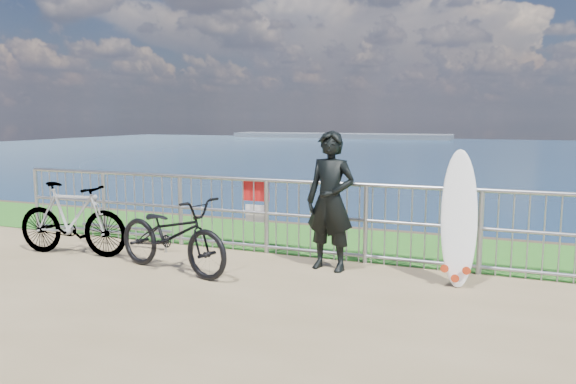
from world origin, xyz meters
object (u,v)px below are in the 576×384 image
at_px(surfboard, 459,223).
at_px(bicycle_far, 72,219).
at_px(surfer, 330,201).
at_px(bicycle_near, 172,234).

bearing_deg(surfboard, bicycle_far, -173.48).
xyz_separation_m(surfer, surfboard, (1.64, -0.06, -0.16)).
distance_m(surfer, surfboard, 1.65).
distance_m(surfer, bicycle_near, 2.12).
distance_m(surfboard, bicycle_far, 5.43).
distance_m(bicycle_near, bicycle_far, 1.88).
distance_m(surfer, bicycle_far, 3.83).
bearing_deg(surfer, bicycle_near, -146.03).
relative_size(surfer, bicycle_near, 0.97).
relative_size(surfer, surfboard, 1.12).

